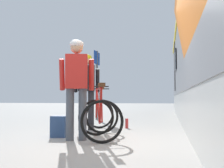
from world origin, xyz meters
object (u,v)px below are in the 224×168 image
at_px(cyclist_far_in_red, 77,80).
at_px(platform_sign_post, 97,73).
at_px(bicycle_near_silver, 100,113).
at_px(backpack_on_platform, 59,127).
at_px(bicycle_far_red, 99,117).
at_px(cyclist_near_in_dark, 86,85).
at_px(water_bottle_near_the_bikes, 127,123).

bearing_deg(cyclist_far_in_red, platform_sign_post, 99.91).
bearing_deg(bicycle_near_silver, backpack_on_platform, -112.92).
height_order(cyclist_far_in_red, bicycle_far_red, cyclist_far_in_red).
distance_m(cyclist_far_in_red, bicycle_near_silver, 1.67).
bearing_deg(cyclist_near_in_dark, water_bottle_near_the_bikes, 34.26).
xyz_separation_m(cyclist_near_in_dark, backpack_on_platform, (-0.16, -1.31, -0.85)).
xyz_separation_m(cyclist_far_in_red, water_bottle_near_the_bikes, (0.58, 2.21, -0.94)).
bearing_deg(cyclist_near_in_dark, backpack_on_platform, -97.00).
xyz_separation_m(cyclist_far_in_red, bicycle_far_red, (0.36, 0.19, -0.65)).
height_order(cyclist_far_in_red, bicycle_near_silver, cyclist_far_in_red).
height_order(cyclist_near_in_dark, bicycle_far_red, cyclist_near_in_dark).
bearing_deg(cyclist_near_in_dark, bicycle_far_red, -65.65).
bearing_deg(cyclist_near_in_dark, cyclist_far_in_red, -79.96).
relative_size(cyclist_far_in_red, bicycle_near_silver, 1.44).
distance_m(cyclist_near_in_dark, cyclist_far_in_red, 1.65).
relative_size(cyclist_near_in_dark, bicycle_far_red, 1.41).
xyz_separation_m(cyclist_far_in_red, backpack_on_platform, (-0.45, 0.31, -0.85)).
relative_size(cyclist_near_in_dark, platform_sign_post, 0.73).
relative_size(backpack_on_platform, platform_sign_post, 0.17).
bearing_deg(backpack_on_platform, cyclist_near_in_dark, 78.32).
xyz_separation_m(backpack_on_platform, platform_sign_post, (-0.41, 4.62, 1.42)).
bearing_deg(bicycle_near_silver, cyclist_far_in_red, -92.60).
distance_m(backpack_on_platform, platform_sign_post, 4.85).
height_order(backpack_on_platform, water_bottle_near_the_bikes, backpack_on_platform).
relative_size(cyclist_far_in_red, platform_sign_post, 0.73).
relative_size(cyclist_near_in_dark, water_bottle_near_the_bikes, 7.47).
distance_m(bicycle_near_silver, platform_sign_post, 3.73).
xyz_separation_m(bicycle_far_red, backpack_on_platform, (-0.81, 0.12, -0.20)).
bearing_deg(water_bottle_near_the_bikes, cyclist_near_in_dark, -145.74).
xyz_separation_m(cyclist_near_in_dark, water_bottle_near_the_bikes, (0.86, 0.59, -0.94)).
height_order(cyclist_far_in_red, backpack_on_platform, cyclist_far_in_red).
bearing_deg(platform_sign_post, bicycle_far_red, -75.55).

